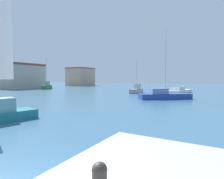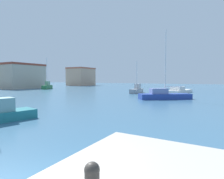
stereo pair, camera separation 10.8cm
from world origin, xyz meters
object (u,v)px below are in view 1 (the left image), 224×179
mooring_bollard (100,179)px  motorboat_white_far_right (179,91)px  sailboat_grey_inner_mooring (137,90)px  sailboat_green_near_pier (47,86)px  sailboat_blue_far_left (164,95)px

mooring_bollard → motorboat_white_far_right: (32.92, 4.59, -0.81)m
mooring_bollard → sailboat_grey_inner_mooring: (28.93, 11.22, -0.65)m
mooring_bollard → sailboat_green_near_pier: bearing=50.0°
sailboat_blue_far_left → mooring_bollard: bearing=-168.2°
mooring_bollard → sailboat_blue_far_left: 21.81m
sailboat_blue_far_left → motorboat_white_far_right: sailboat_blue_far_left is taller
sailboat_grey_inner_mooring → sailboat_green_near_pier: 24.57m
sailboat_grey_inner_mooring → sailboat_blue_far_left: 10.17m
sailboat_green_near_pier → sailboat_grey_inner_mooring: bearing=-92.5°
mooring_bollard → sailboat_blue_far_left: (21.34, 4.46, -0.72)m
motorboat_white_far_right → mooring_bollard: bearing=-172.1°
sailboat_blue_far_left → motorboat_white_far_right: size_ratio=1.15×
mooring_bollard → motorboat_white_far_right: mooring_bollard is taller
motorboat_white_far_right → sailboat_green_near_pier: (-2.93, 31.17, 0.29)m
sailboat_grey_inner_mooring → sailboat_green_near_pier: bearing=87.5°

